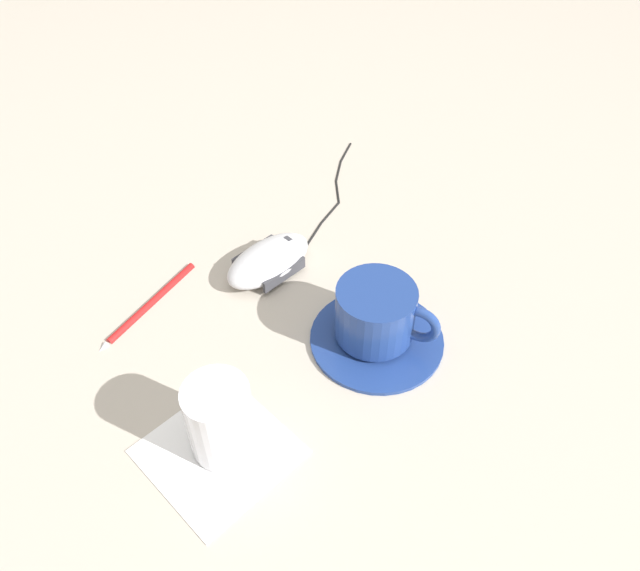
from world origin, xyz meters
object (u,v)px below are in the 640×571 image
Objects in this scene: saucer at (377,338)px; pen at (147,304)px; coffee_cup at (377,313)px; drinking_glass at (220,419)px; computer_mouse at (269,260)px.

saucer is 0.26m from pen.
coffee_cup is 1.36× the size of drinking_glass.
drinking_glass is (-0.19, 0.06, 0.00)m from coffee_cup.
drinking_glass is at bearing -156.22° from computer_mouse.
drinking_glass reaches higher than saucer.
computer_mouse is 0.24m from drinking_glass.
pen is (-0.09, 0.25, -0.04)m from coffee_cup.
computer_mouse reaches higher than pen.
drinking_glass is at bearing 160.76° from saucer.
coffee_cup is 0.20m from drinking_glass.
computer_mouse is (0.03, 0.16, -0.02)m from coffee_cup.
computer_mouse is 1.54× the size of drinking_glass.
pen is at bearing 143.95° from computer_mouse.
computer_mouse is at bearing -36.05° from pen.
pen is at bearing 61.64° from drinking_glass.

